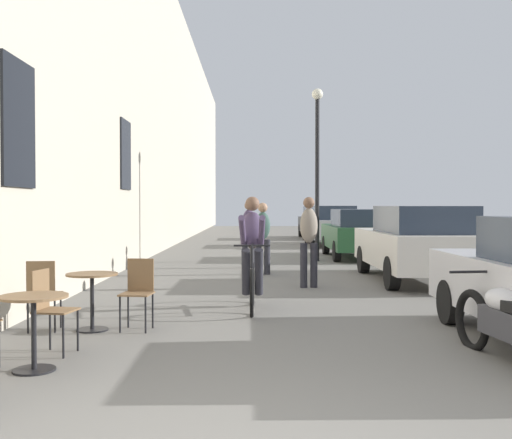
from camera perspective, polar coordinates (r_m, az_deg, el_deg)
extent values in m
cube|color=#B7AD99|center=(18.07, -11.37, 12.55)|extent=(0.50, 68.00, 10.21)
cube|color=black|center=(8.74, -21.38, 8.41)|extent=(0.04, 1.10, 1.70)
cube|color=black|center=(15.26, -12.15, 5.96)|extent=(0.04, 1.10, 1.70)
cylinder|color=black|center=(6.29, -20.12, -13.12)|extent=(0.40, 0.40, 0.02)
cylinder|color=black|center=(6.21, -20.14, -10.01)|extent=(0.05, 0.05, 0.67)
cylinder|color=brown|center=(6.15, -20.17, -6.81)|extent=(0.64, 0.64, 0.02)
cylinder|color=black|center=(6.92, -16.40, -9.95)|extent=(0.02, 0.02, 0.45)
cylinder|color=black|center=(6.63, -17.66, -10.44)|extent=(0.02, 0.02, 0.45)
cylinder|color=black|center=(7.06, -18.78, -9.73)|extent=(0.02, 0.02, 0.45)
cylinder|color=black|center=(6.79, -20.11, -10.19)|extent=(0.02, 0.02, 0.45)
cube|color=brown|center=(6.81, -18.25, -8.13)|extent=(0.44, 0.44, 0.02)
cube|color=brown|center=(6.86, -19.60, -6.21)|extent=(0.08, 0.34, 0.42)
cylinder|color=black|center=(8.02, -15.13, -9.95)|extent=(0.40, 0.40, 0.02)
cylinder|color=black|center=(7.96, -15.14, -7.50)|extent=(0.05, 0.05, 0.67)
cylinder|color=brown|center=(7.91, -15.16, -4.99)|extent=(0.64, 0.64, 0.02)
cylinder|color=black|center=(7.66, -10.34, -8.82)|extent=(0.02, 0.02, 0.45)
cylinder|color=black|center=(7.75, -12.66, -8.71)|extent=(0.02, 0.02, 0.45)
cylinder|color=black|center=(7.96, -9.68, -8.43)|extent=(0.02, 0.02, 0.45)
cylinder|color=black|center=(8.05, -11.92, -8.33)|extent=(0.02, 0.02, 0.45)
cube|color=brown|center=(7.82, -11.16, -6.87)|extent=(0.42, 0.42, 0.02)
cube|color=brown|center=(7.96, -10.78, -5.13)|extent=(0.34, 0.06, 0.42)
cylinder|color=black|center=(8.34, -20.05, -8.04)|extent=(0.02, 0.02, 0.45)
cylinder|color=black|center=(8.27, -17.86, -8.11)|extent=(0.02, 0.02, 0.45)
cylinder|color=black|center=(8.03, -20.64, -8.41)|extent=(0.02, 0.02, 0.45)
cylinder|color=black|center=(7.96, -18.37, -8.48)|extent=(0.02, 0.02, 0.45)
cube|color=brown|center=(8.11, -19.24, -6.62)|extent=(0.41, 0.41, 0.02)
cube|color=brown|center=(7.91, -19.57, -5.22)|extent=(0.34, 0.05, 0.42)
torus|color=black|center=(8.68, -0.40, -6.90)|extent=(0.06, 0.71, 0.71)
torus|color=black|center=(9.72, -0.32, -6.02)|extent=(0.06, 0.71, 0.71)
cylinder|color=black|center=(9.60, -0.33, -4.40)|extent=(0.04, 0.21, 0.58)
cylinder|color=black|center=(9.08, -0.36, -2.61)|extent=(0.04, 0.82, 0.14)
cylinder|color=black|center=(8.67, -0.39, -4.68)|extent=(0.04, 0.09, 0.67)
cylinder|color=black|center=(9.22, -0.36, -6.17)|extent=(0.05, 1.00, 0.12)
cylinder|color=black|center=(8.66, -0.39, -2.46)|extent=(0.52, 0.03, 0.03)
ellipsoid|color=black|center=(9.49, -0.34, -2.56)|extent=(0.12, 0.24, 0.06)
ellipsoid|color=#4C3D5B|center=(9.39, -0.34, -0.92)|extent=(0.34, 0.35, 0.59)
sphere|color=brown|center=(9.34, -0.34, 1.49)|extent=(0.22, 0.22, 0.22)
cylinder|color=#26262D|center=(9.36, 0.27, -4.95)|extent=(0.13, 0.40, 0.75)
cylinder|color=#26262D|center=(9.36, -0.96, -4.95)|extent=(0.13, 0.40, 0.75)
cylinder|color=#4C3D5B|center=(9.00, 0.54, -1.06)|extent=(0.10, 0.75, 0.48)
cylinder|color=#4C3D5B|center=(9.00, -1.27, -1.06)|extent=(0.11, 0.75, 0.48)
cylinder|color=#26262D|center=(11.72, 5.46, -4.30)|extent=(0.14, 0.14, 0.85)
cylinder|color=#26262D|center=(11.68, 4.50, -4.32)|extent=(0.14, 0.14, 0.85)
ellipsoid|color=gray|center=(11.65, 4.99, -0.57)|extent=(0.37, 0.28, 0.68)
sphere|color=brown|center=(11.65, 4.99, 1.58)|extent=(0.22, 0.22, 0.22)
cylinder|color=#26262D|center=(13.89, 1.05, -3.54)|extent=(0.14, 0.14, 0.80)
cylinder|color=#26262D|center=(13.87, 0.23, -3.55)|extent=(0.14, 0.14, 0.80)
ellipsoid|color=#38564C|center=(13.84, 0.64, -0.59)|extent=(0.36, 0.27, 0.63)
sphere|color=#A57A5B|center=(13.83, 0.64, 1.13)|extent=(0.22, 0.22, 0.22)
cylinder|color=#26262D|center=(15.35, -0.30, -3.03)|extent=(0.14, 0.14, 0.83)
cylinder|color=#26262D|center=(15.34, -1.05, -3.03)|extent=(0.14, 0.14, 0.83)
ellipsoid|color=#4C3D5B|center=(15.31, -0.67, -0.27)|extent=(0.35, 0.26, 0.65)
sphere|color=brown|center=(15.30, -0.67, 1.32)|extent=(0.22, 0.22, 0.22)
cylinder|color=black|center=(17.37, 5.77, 3.69)|extent=(0.12, 0.12, 4.60)
sphere|color=silver|center=(17.64, 5.79, 11.63)|extent=(0.32, 0.32, 0.32)
cylinder|color=black|center=(8.49, 17.77, -7.40)|extent=(0.19, 0.59, 0.59)
cube|color=beige|center=(13.15, 14.76, -2.65)|extent=(1.82, 4.40, 0.72)
cube|color=#283342|center=(12.62, 15.40, 0.02)|extent=(1.53, 2.38, 0.53)
cylinder|color=black|center=(14.41, 10.06, -3.71)|extent=(0.20, 0.63, 0.63)
cylinder|color=black|center=(14.80, 16.39, -3.62)|extent=(0.20, 0.63, 0.63)
cylinder|color=black|center=(11.58, 12.66, -4.94)|extent=(0.20, 0.63, 0.63)
cylinder|color=black|center=(12.06, 20.37, -4.75)|extent=(0.20, 0.63, 0.63)
cube|color=#23512D|center=(18.62, 9.44, -1.61)|extent=(1.74, 4.15, 0.67)
cube|color=#283342|center=(18.11, 9.70, 0.16)|extent=(1.46, 2.24, 0.50)
cylinder|color=black|center=(19.88, 6.58, -2.39)|extent=(0.20, 0.60, 0.60)
cylinder|color=black|center=(20.12, 11.00, -2.36)|extent=(0.20, 0.60, 0.60)
cylinder|color=black|center=(17.18, 7.60, -2.97)|extent=(0.20, 0.60, 0.60)
cylinder|color=black|center=(17.45, 12.69, -2.92)|extent=(0.20, 0.60, 0.60)
cube|color=#B7B7BC|center=(24.38, 7.06, -0.82)|extent=(1.90, 4.45, 0.72)
cube|color=#283342|center=(23.84, 7.21, 0.64)|extent=(1.58, 2.41, 0.53)
cylinder|color=black|center=(25.77, 4.85, -1.50)|extent=(0.22, 0.64, 0.64)
cylinder|color=black|center=(25.95, 8.52, -1.50)|extent=(0.22, 0.64, 0.64)
cylinder|color=black|center=(22.86, 5.39, -1.86)|extent=(0.22, 0.64, 0.64)
cylinder|color=black|center=(23.06, 9.52, -1.84)|extent=(0.22, 0.64, 0.64)
cube|color=black|center=(29.57, 6.01, -0.47)|extent=(1.83, 4.37, 0.71)
cube|color=#283342|center=(29.04, 6.12, 0.72)|extent=(1.53, 2.36, 0.53)
cylinder|color=black|center=(30.94, 4.22, -1.05)|extent=(0.21, 0.63, 0.63)
cylinder|color=black|center=(31.10, 7.24, -1.04)|extent=(0.21, 0.63, 0.63)
cylinder|color=black|center=(28.07, 4.65, -1.29)|extent=(0.21, 0.63, 0.63)
cylinder|color=black|center=(28.25, 7.97, -1.28)|extent=(0.21, 0.63, 0.63)
torus|color=black|center=(7.20, 19.62, -8.92)|extent=(0.18, 0.70, 0.69)
cube|color=#333338|center=(6.56, 22.58, -9.06)|extent=(0.34, 0.78, 0.28)
ellipsoid|color=#B7B7BC|center=(6.61, 22.16, -7.04)|extent=(0.34, 0.55, 0.24)
cylinder|color=black|center=(7.03, 20.03, -4.63)|extent=(0.62, 0.11, 0.03)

